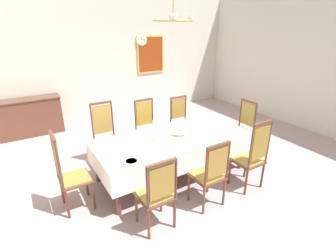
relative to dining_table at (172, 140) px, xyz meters
The scene contains 26 objects.
ground 0.70m from the dining_table, 90.00° to the left, with size 8.16×7.01×0.04m, color #A68C8D.
back_wall 3.74m from the dining_table, 90.00° to the left, with size 8.16×0.08×3.25m, color beige.
right_wall 4.23m from the dining_table, ahead, with size 0.08×7.01×3.25m, color beige.
dining_table is the anchor object (origin of this frame).
tablecloth 0.02m from the dining_table, 90.00° to the right, with size 2.62×1.18×0.38m.
chair_south_a 1.30m from the dining_table, 130.71° to the right, with size 0.44×0.42×1.06m.
chair_north_a 1.31m from the dining_table, 130.44° to the left, with size 0.44×0.42×1.21m.
chair_south_b 0.99m from the dining_table, 88.85° to the right, with size 0.44×0.42×1.06m.
chair_north_b 0.99m from the dining_table, 88.86° to the left, with size 0.44×0.42×1.13m.
chair_south_c 1.32m from the dining_table, 49.03° to the right, with size 0.44×0.42×1.21m.
chair_north_c 1.31m from the dining_table, 48.80° to the left, with size 0.44×0.42×1.07m.
chair_head_west 1.71m from the dining_table, behind, with size 0.42×0.44×1.21m.
chair_head_east 1.71m from the dining_table, ahead, with size 0.42×0.44×1.11m.
soup_tureen 0.23m from the dining_table, ahead, with size 0.29×0.29×0.23m.
candlestick_west 0.43m from the dining_table, behind, with size 0.07×0.07×0.37m.
candlestick_east 0.42m from the dining_table, ahead, with size 0.07×0.07×0.36m.
bowl_near_left 1.07m from the dining_table, 154.04° to the right, with size 0.20×0.20×0.05m.
bowl_near_right 0.58m from the dining_table, 50.76° to the right, with size 0.16×0.16×0.04m.
bowl_far_left 0.59m from the dining_table, 129.24° to the right, with size 0.19×0.19×0.04m.
bowl_far_right 0.77m from the dining_table, 146.29° to the right, with size 0.18×0.18×0.03m.
spoon_primary 1.17m from the dining_table, 157.96° to the right, with size 0.03×0.18×0.01m.
spoon_secondary 0.63m from the dining_table, 41.75° to the right, with size 0.04×0.18×0.01m.
sideboard 3.84m from the dining_table, 120.73° to the left, with size 1.44×0.48×0.90m.
mounted_clock 4.00m from the dining_table, 71.42° to the left, with size 0.34×0.06×0.34m.
framed_painting 3.98m from the dining_table, 67.36° to the left, with size 0.87×0.05×1.06m.
chandelier 1.90m from the dining_table, ahead, with size 0.60×0.59×0.66m.
Camera 1 is at (-2.09, -3.36, 2.51)m, focal length 26.88 mm.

